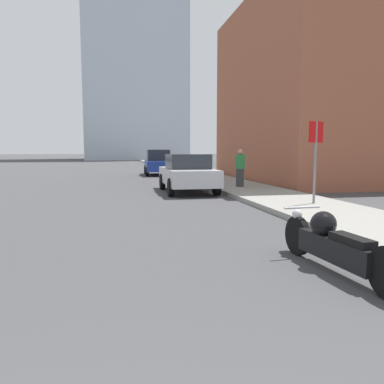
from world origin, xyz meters
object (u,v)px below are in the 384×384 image
object	(u,v)px
parked_car_silver	(187,173)
pedestrian	(240,168)
parked_car_blue	(158,163)
stop_sign	(316,148)
motorcycle	(333,244)

from	to	relation	value
parked_car_silver	pedestrian	xyz separation A→B (m)	(2.33, 0.32, 0.17)
parked_car_silver	parked_car_blue	world-z (taller)	parked_car_blue
stop_sign	parked_car_silver	bearing A→B (deg)	119.21
motorcycle	stop_sign	world-z (taller)	stop_sign
parked_car_blue	motorcycle	bearing A→B (deg)	-87.72
motorcycle	parked_car_blue	world-z (taller)	parked_car_blue
stop_sign	pedestrian	xyz separation A→B (m)	(-0.44, 5.27, -0.80)
motorcycle	parked_car_silver	bearing A→B (deg)	86.60
parked_car_silver	parked_car_blue	distance (m)	11.00
motorcycle	parked_car_blue	xyz separation A→B (m)	(0.03, 21.24, 0.45)
parked_car_silver	pedestrian	bearing A→B (deg)	8.05
pedestrian	parked_car_silver	bearing A→B (deg)	-172.29
motorcycle	parked_car_silver	world-z (taller)	parked_car_silver
pedestrian	motorcycle	bearing A→B (deg)	-102.21
motorcycle	stop_sign	xyz separation A→B (m)	(2.72, 5.29, 1.35)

